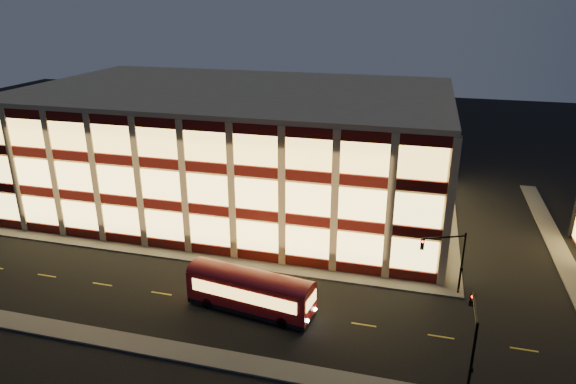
% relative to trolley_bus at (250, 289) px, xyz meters
% --- Properties ---
extents(ground, '(200.00, 200.00, 0.00)m').
position_rel_trolley_bus_xyz_m(ground, '(-6.52, 6.34, -2.03)').
color(ground, black).
rests_on(ground, ground).
extents(sidewalk_office_south, '(54.00, 2.00, 0.15)m').
position_rel_trolley_bus_xyz_m(sidewalk_office_south, '(-9.52, 7.34, -1.95)').
color(sidewalk_office_south, '#514F4C').
rests_on(sidewalk_office_south, ground).
extents(sidewalk_office_east, '(2.00, 30.00, 0.15)m').
position_rel_trolley_bus_xyz_m(sidewalk_office_east, '(16.48, 23.34, -1.95)').
color(sidewalk_office_east, '#514F4C').
rests_on(sidewalk_office_east, ground).
extents(sidewalk_tower_west, '(2.00, 30.00, 0.15)m').
position_rel_trolley_bus_xyz_m(sidewalk_tower_west, '(27.48, 23.34, -1.95)').
color(sidewalk_tower_west, '#514F4C').
rests_on(sidewalk_tower_west, ground).
extents(sidewalk_near, '(100.00, 2.00, 0.15)m').
position_rel_trolley_bus_xyz_m(sidewalk_near, '(-6.52, -6.66, -1.95)').
color(sidewalk_near, '#514F4C').
rests_on(sidewalk_near, ground).
extents(office_building, '(50.45, 30.45, 14.50)m').
position_rel_trolley_bus_xyz_m(office_building, '(-9.44, 23.25, 5.22)').
color(office_building, tan).
rests_on(office_building, ground).
extents(traffic_signal_far, '(3.79, 1.87, 6.00)m').
position_rel_trolley_bus_xyz_m(traffic_signal_far, '(15.69, 6.58, 2.09)').
color(traffic_signal_far, black).
rests_on(traffic_signal_far, ground).
extents(traffic_signal_near, '(0.32, 4.45, 6.00)m').
position_rel_trolley_bus_xyz_m(traffic_signal_near, '(16.98, -4.69, 2.10)').
color(traffic_signal_near, black).
rests_on(traffic_signal_near, ground).
extents(trolley_bus, '(11.07, 4.25, 3.65)m').
position_rel_trolley_bus_xyz_m(trolley_bus, '(0.00, 0.00, 0.00)').
color(trolley_bus, maroon).
rests_on(trolley_bus, ground).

